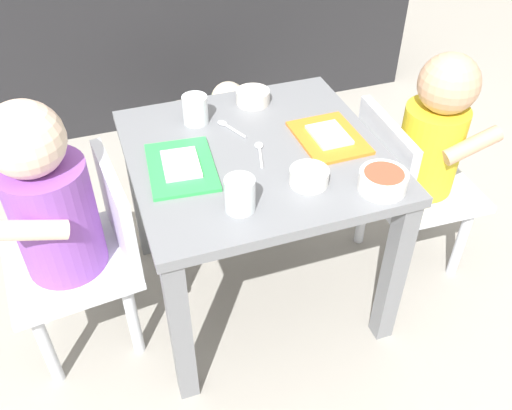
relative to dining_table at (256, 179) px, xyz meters
name	(u,v)px	position (x,y,z in m)	size (l,w,h in m)	color
ground_plane	(256,287)	(0.00, 0.00, -0.38)	(7.00, 7.00, 0.00)	#9E998E
dining_table	(256,179)	(0.00, 0.00, 0.00)	(0.57, 0.56, 0.47)	slate
seated_child_left	(57,210)	(-0.45, -0.01, 0.04)	(0.31, 0.31, 0.68)	silver
seated_child_right	(427,145)	(0.45, -0.03, 0.02)	(0.29, 0.29, 0.64)	silver
dog	(186,126)	(-0.04, 0.59, -0.19)	(0.45, 0.27, 0.30)	beige
food_tray_left	(181,166)	(-0.18, -0.01, 0.09)	(0.16, 0.21, 0.02)	green
food_tray_right	(329,137)	(0.18, -0.01, 0.09)	(0.15, 0.19, 0.02)	orange
water_cup_left	(195,111)	(-0.10, 0.16, 0.11)	(0.06, 0.06, 0.07)	white
water_cup_right	(240,196)	(-0.10, -0.18, 0.11)	(0.06, 0.06, 0.07)	white
veggie_bowl_far	(253,96)	(0.06, 0.21, 0.10)	(0.09, 0.09, 0.03)	silver
cereal_bowl_right_side	(309,176)	(0.07, -0.15, 0.10)	(0.08, 0.08, 0.03)	white
cereal_bowl_left_side	(383,180)	(0.20, -0.22, 0.10)	(0.10, 0.10, 0.04)	white
spoon_by_left_tray	(229,127)	(-0.03, 0.11, 0.09)	(0.05, 0.10, 0.01)	silver
spoon_by_right_tray	(260,151)	(0.01, -0.01, 0.09)	(0.04, 0.10, 0.01)	silver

